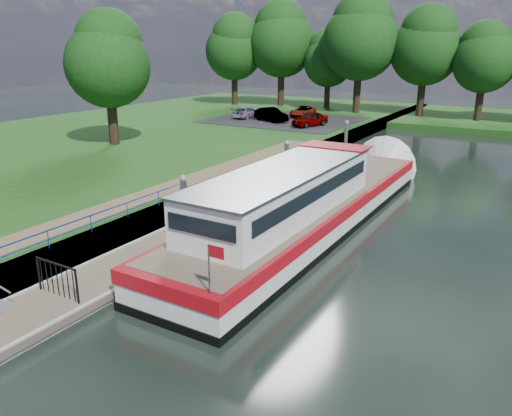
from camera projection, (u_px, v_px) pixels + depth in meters
The scene contains 15 objects.
riverbank at pixel (42, 158), 34.90m from camera, with size 32.00×90.00×0.78m, color #184112.
bank_edge at pixel (224, 189), 27.34m from camera, with size 1.10×90.00×0.78m, color #473D2D.
footpath at pixel (101, 211), 22.41m from camera, with size 1.60×40.00×0.05m, color brown.
carpark at pixel (284, 120), 50.09m from camera, with size 14.00×12.00×0.06m, color black.
blue_fence at pixel (23, 244), 17.37m from camera, with size 0.04×18.04×0.72m.
pontoon at pixel (243, 210), 24.53m from camera, with size 2.50×30.00×0.56m.
mooring_piles at pixel (243, 189), 24.19m from camera, with size 0.30×27.30×3.55m.
gate_panel at pixel (57, 275), 15.42m from camera, with size 1.85×0.05×1.15m.
barge at pixel (314, 202), 22.77m from camera, with size 4.36×21.15×4.78m.
horizon_trees at pixel (413, 45), 51.98m from camera, with size 54.38×10.03×12.87m.
bank_tree_a at pixel (108, 58), 36.00m from camera, with size 6.12×6.12×9.72m.
car_a at pixel (310, 119), 45.70m from camera, with size 1.52×3.79×1.29m, color #999999.
car_b at pixel (271, 115), 48.64m from camera, with size 1.38×3.95×1.30m, color #999999.
car_c at pixel (247, 112), 50.99m from camera, with size 1.56×3.83×1.11m, color #999999.
car_d at pixel (303, 112), 51.73m from camera, with size 1.80×3.90×1.08m, color #999999.
Camera 1 is at (12.51, -6.64, 7.90)m, focal length 35.00 mm.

